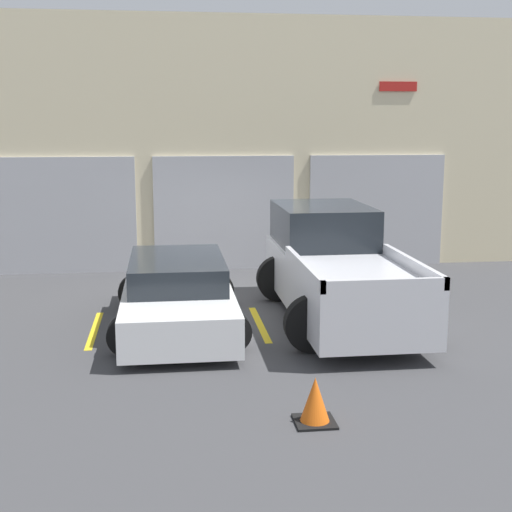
# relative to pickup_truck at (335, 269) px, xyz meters

# --- Properties ---
(ground_plane) EXTENTS (28.00, 28.00, 0.00)m
(ground_plane) POSITION_rel_pickup_truck_xyz_m (-1.39, 1.48, -0.87)
(ground_plane) COLOR #3D3D3F
(shophouse_building) EXTENTS (14.17, 0.68, 5.82)m
(shophouse_building) POSITION_rel_pickup_truck_xyz_m (-1.40, 4.77, 1.97)
(shophouse_building) COLOR beige
(shophouse_building) RESTS_ON ground
(pickup_truck) EXTENTS (2.48, 5.12, 1.87)m
(pickup_truck) POSITION_rel_pickup_truck_xyz_m (0.00, 0.00, 0.00)
(pickup_truck) COLOR silver
(pickup_truck) RESTS_ON ground
(sedan_white) EXTENTS (2.16, 4.50, 1.18)m
(sedan_white) POSITION_rel_pickup_truck_xyz_m (-2.79, -0.30, -0.31)
(sedan_white) COLOR white
(sedan_white) RESTS_ON ground
(parking_stripe_far_left) EXTENTS (0.12, 2.20, 0.01)m
(parking_stripe_far_left) POSITION_rel_pickup_truck_xyz_m (-4.18, -0.33, -0.87)
(parking_stripe_far_left) COLOR gold
(parking_stripe_far_left) RESTS_ON ground
(parking_stripe_left) EXTENTS (0.12, 2.20, 0.01)m
(parking_stripe_left) POSITION_rel_pickup_truck_xyz_m (-1.39, -0.33, -0.87)
(parking_stripe_left) COLOR gold
(parking_stripe_left) RESTS_ON ground
(parking_stripe_centre) EXTENTS (0.12, 2.20, 0.01)m
(parking_stripe_centre) POSITION_rel_pickup_truck_xyz_m (1.39, -0.33, -0.87)
(parking_stripe_centre) COLOR gold
(parking_stripe_centre) RESTS_ON ground
(traffic_cone) EXTENTS (0.47, 0.47, 0.55)m
(traffic_cone) POSITION_rel_pickup_truck_xyz_m (-1.30, -4.46, -0.62)
(traffic_cone) COLOR black
(traffic_cone) RESTS_ON ground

